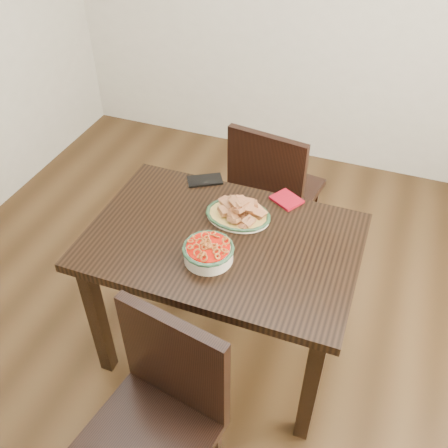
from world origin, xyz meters
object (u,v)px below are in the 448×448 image
(dining_table, at_px, (222,257))
(fish_plate, at_px, (238,209))
(noodle_bowl, at_px, (208,251))
(smartphone, at_px, (205,180))
(chair_near, at_px, (160,411))
(chair_far, at_px, (272,189))

(dining_table, distance_m, fish_plate, 0.21)
(noodle_bowl, bearing_deg, smartphone, 113.78)
(chair_near, relative_size, smartphone, 5.51)
(noodle_bowl, xyz_separation_m, smartphone, (-0.21, 0.47, -0.04))
(dining_table, relative_size, chair_near, 1.25)
(fish_plate, bearing_deg, smartphone, 140.17)
(dining_table, height_order, fish_plate, fish_plate)
(smartphone, bearing_deg, chair_far, 27.68)
(chair_near, bearing_deg, dining_table, 101.45)
(chair_far, bearing_deg, chair_near, 98.24)
(dining_table, xyz_separation_m, chair_near, (0.01, -0.66, -0.14))
(smartphone, bearing_deg, dining_table, -88.30)
(fish_plate, relative_size, smartphone, 1.70)
(fish_plate, distance_m, noodle_bowl, 0.28)
(chair_far, relative_size, noodle_bowl, 4.37)
(chair_far, bearing_deg, fish_plate, 98.25)
(chair_far, bearing_deg, smartphone, 66.72)
(chair_far, relative_size, fish_plate, 3.24)
(chair_near, bearing_deg, smartphone, 113.21)
(chair_near, distance_m, noodle_bowl, 0.60)
(chair_near, xyz_separation_m, fish_plate, (0.00, 0.80, 0.30))
(fish_plate, bearing_deg, dining_table, -96.36)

